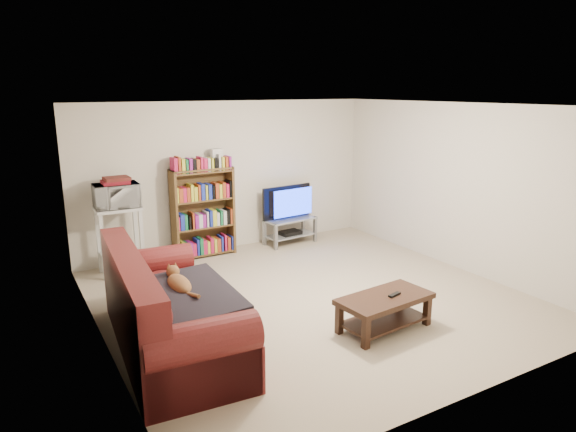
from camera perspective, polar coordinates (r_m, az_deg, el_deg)
floor at (r=6.61m, az=2.52°, el=-9.07°), size 5.00×5.00×0.00m
ceiling at (r=6.08m, az=2.76°, el=12.20°), size 5.00×5.00×0.00m
wall_back at (r=8.41m, az=-6.59°, el=4.42°), size 5.00×0.00×5.00m
wall_front at (r=4.43m, az=20.40°, el=-5.24°), size 5.00×0.00×5.00m
wall_left at (r=5.36m, az=-20.52°, el=-1.94°), size 0.00×5.00×5.00m
wall_right at (r=7.85m, az=18.23°, el=3.11°), size 0.00×5.00×5.00m
sofa at (r=5.42m, az=-13.72°, el=-10.81°), size 1.21×2.47×1.02m
blanket at (r=5.22m, az=-11.38°, el=-8.86°), size 0.94×1.20×0.20m
cat at (r=5.40m, az=-11.99°, el=-7.43°), size 0.31×0.67×0.20m
coffee_table at (r=5.81m, az=10.67°, el=-9.82°), size 1.11×0.63×0.39m
remote at (r=5.79m, az=11.75°, el=-8.55°), size 0.18×0.09×0.02m
tv_stand at (r=8.74m, az=0.23°, el=-1.15°), size 0.92×0.49×0.44m
television at (r=8.64m, az=0.23°, el=1.51°), size 0.96×0.22×0.55m
dvd_player at (r=8.77m, az=0.23°, el=-1.86°), size 0.38×0.28×0.06m
bookshelf at (r=8.12m, az=-9.41°, el=0.52°), size 0.97×0.31×1.40m
shelf_clutter at (r=8.02m, az=-9.02°, el=6.07°), size 0.71×0.22×0.28m
microwave_stand at (r=7.64m, az=-18.23°, el=-1.63°), size 0.62×0.45×0.97m
microwave at (r=7.52m, az=-18.53°, el=2.17°), size 0.61×0.42×0.33m
game_boxes at (r=7.49m, az=-18.64°, el=3.60°), size 0.36×0.32×0.05m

